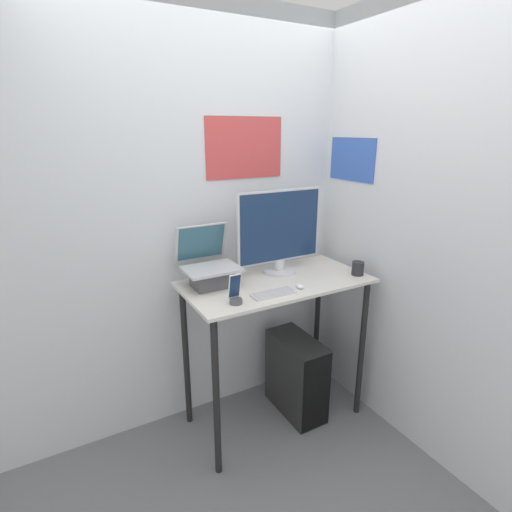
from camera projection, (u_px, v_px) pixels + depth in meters
The scene contains 11 objects.
ground_plane at pixel (298, 443), 2.50m from camera, with size 12.00×12.00×0.00m, color slate.
wall_back at pixel (247, 220), 2.66m from camera, with size 6.00×0.06×2.60m.
wall_side_right at pixel (395, 229), 2.41m from camera, with size 0.06×6.00×2.60m.
desk at pixel (276, 305), 2.49m from camera, with size 1.15×0.58×0.99m.
laptop at pixel (210, 270), 2.35m from camera, with size 0.32×0.31×0.35m.
monitor at pixel (280, 234), 2.51m from camera, with size 0.59×0.21×0.53m.
keyboard at pixel (274, 293), 2.23m from camera, with size 0.26×0.09×0.02m.
mouse at pixel (300, 286), 2.32m from camera, with size 0.04×0.06×0.03m.
cell_phone at pixel (235, 295), 2.11m from camera, with size 0.07×0.07×0.16m.
computer_tower at pixel (296, 375), 2.73m from camera, with size 0.22×0.46×0.55m.
mug at pixel (358, 268), 2.53m from camera, with size 0.08×0.08×0.09m.
Camera 1 is at (-1.22, -1.64, 1.87)m, focal length 28.00 mm.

